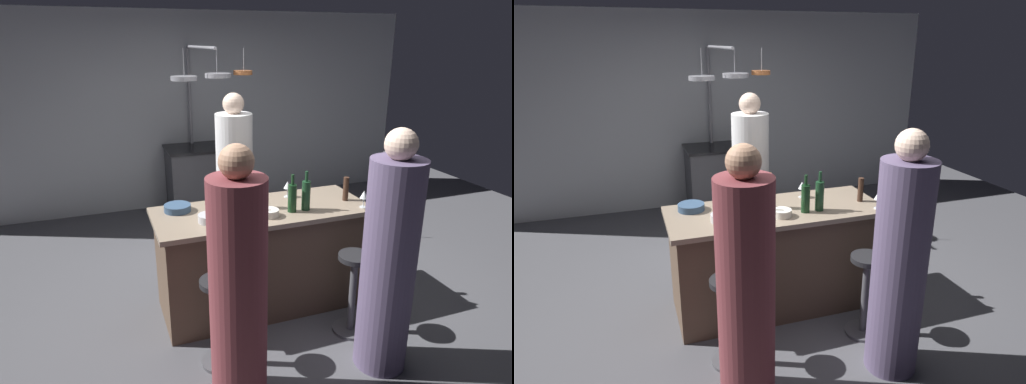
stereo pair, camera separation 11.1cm
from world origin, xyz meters
The scene contains 21 objects.
ground_plane centered at (0.00, 0.00, 0.00)m, with size 9.00×9.00×0.00m, color #4C4C51.
back_wall centered at (0.00, 2.85, 1.30)m, with size 6.40×0.16×2.60m, color #B2B7BC.
kitchen_island centered at (0.00, 0.00, 0.45)m, with size 1.80×0.72×0.90m.
stove_range centered at (0.00, 2.45, 0.45)m, with size 0.80×0.64×0.89m.
chef centered at (0.05, 0.92, 0.81)m, with size 0.37×0.37×1.75m.
bar_stool_left centered at (-0.56, -0.62, 0.38)m, with size 0.28×0.28×0.68m.
guest_left centered at (-0.53, -0.97, 0.79)m, with size 0.36×0.36×1.70m.
bar_stool_right centered at (0.53, -0.62, 0.38)m, with size 0.28×0.28×0.68m.
guest_right centered at (0.53, -1.01, 0.80)m, with size 0.36×0.36×1.73m.
overhead_pot_rack centered at (-0.01, 1.89, 1.68)m, with size 0.89×1.42×2.17m.
pepper_mill centered at (0.76, -0.05, 1.01)m, with size 0.05×0.05×0.21m, color #382319.
wine_bottle_white centered at (-0.34, 0.01, 1.02)m, with size 0.07×0.07×0.31m.
wine_bottle_amber centered at (-0.04, 0.04, 1.02)m, with size 0.07×0.07×0.31m.
wine_bottle_red centered at (0.21, -0.14, 1.02)m, with size 0.07×0.07×0.31m.
wine_bottle_rose centered at (-0.25, -0.08, 1.02)m, with size 0.07×0.07×0.32m.
wine_bottle_green centered at (0.33, -0.14, 1.03)m, with size 0.07×0.07×0.33m.
wine_glass_near_right_guest centered at (0.81, -0.26, 1.01)m, with size 0.07×0.07×0.15m.
wine_glass_by_chef centered at (0.32, 0.20, 1.01)m, with size 0.07×0.07×0.15m.
mixing_bowl_steel centered at (-0.48, -0.12, 0.93)m, with size 0.17×0.17×0.06m, color #B7B7BC.
mixing_bowl_ceramic centered at (-0.01, -0.17, 0.93)m, with size 0.15×0.15×0.06m, color silver.
mixing_bowl_blue centered at (-0.67, 0.19, 0.93)m, with size 0.22×0.22×0.06m, color #334C6B.
Camera 2 is at (-1.13, -3.25, 2.23)m, focal length 31.22 mm.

